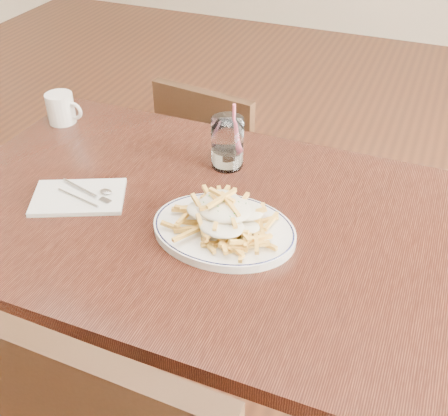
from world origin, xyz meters
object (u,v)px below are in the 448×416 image
at_px(table, 192,235).
at_px(chair_far, 217,169).
at_px(loaded_fries, 224,213).
at_px(water_glass, 227,146).
at_px(fries_plate, 224,230).
at_px(coffee_mug, 61,108).

xyz_separation_m(table, chair_far, (-0.20, 0.63, -0.23)).
relative_size(loaded_fries, water_glass, 1.44).
xyz_separation_m(chair_far, fries_plate, (0.31, -0.68, 0.32)).
bearing_deg(coffee_mug, chair_far, 49.51).
bearing_deg(fries_plate, chair_far, 114.20).
distance_m(chair_far, loaded_fries, 0.83).
distance_m(table, loaded_fries, 0.18).
height_order(chair_far, fries_plate, chair_far).
bearing_deg(water_glass, chair_far, 116.42).
distance_m(loaded_fries, water_glass, 0.28).
distance_m(table, water_glass, 0.25).
relative_size(table, loaded_fries, 4.64).
distance_m(loaded_fries, coffee_mug, 0.70).
xyz_separation_m(chair_far, coffee_mug, (-0.32, -0.38, 0.35)).
bearing_deg(water_glass, loaded_fries, -69.47).
bearing_deg(loaded_fries, coffee_mug, 154.40).
bearing_deg(loaded_fries, table, 152.93).
distance_m(table, chair_far, 0.70).
distance_m(chair_far, fries_plate, 0.81).
xyz_separation_m(chair_far, water_glass, (0.21, -0.42, 0.37)).
distance_m(table, coffee_mug, 0.59).
xyz_separation_m(water_glass, coffee_mug, (-0.53, 0.04, -0.01)).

